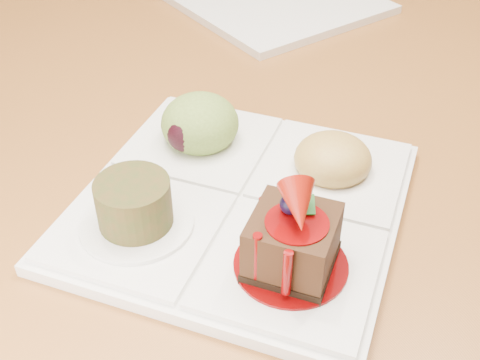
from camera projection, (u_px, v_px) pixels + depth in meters
The scene contains 4 objects.
ground at pixel (315, 278), 1.50m from camera, with size 6.00×6.00×0.00m, color brown.
dining_table at pixel (345, 17), 1.07m from camera, with size 1.00×1.80×0.75m.
sampler_plate at pixel (239, 188), 0.55m from camera, with size 0.35×0.35×0.11m.
second_plate at pixel (277, 2), 0.94m from camera, with size 0.27×0.27×0.01m, color white.
Camera 1 is at (0.44, -0.94, 1.12)m, focal length 45.00 mm.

